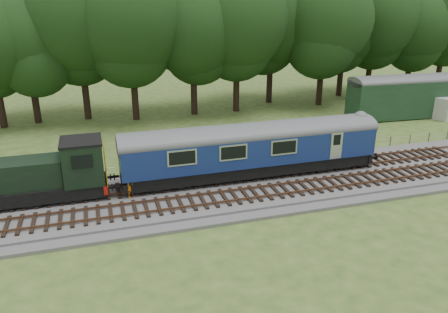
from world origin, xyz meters
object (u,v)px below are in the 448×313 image
object	(u,v)px
worker	(131,185)
caravan	(448,106)
dmu_railcar	(252,145)
shunter_loco	(38,177)
parked_coach	(427,93)

from	to	relation	value
worker	caravan	bearing A→B (deg)	-25.50
worker	caravan	distance (m)	36.64
worker	caravan	size ratio (longest dim) A/B	0.35
dmu_railcar	worker	size ratio (longest dim) A/B	10.75
caravan	worker	bearing A→B (deg)	178.24
worker	caravan	world-z (taller)	caravan
worker	shunter_loco	bearing A→B (deg)	124.91
shunter_loco	worker	size ratio (longest dim) A/B	5.31
shunter_loco	parked_coach	xyz separation A→B (m)	(38.06, 11.14, 0.54)
parked_coach	caravan	world-z (taller)	parked_coach
shunter_loco	worker	xyz separation A→B (m)	(5.42, -1.12, -0.79)
parked_coach	caravan	bearing A→B (deg)	-20.78
shunter_loco	parked_coach	size ratio (longest dim) A/B	0.51
shunter_loco	parked_coach	distance (m)	39.66
dmu_railcar	worker	world-z (taller)	dmu_railcar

